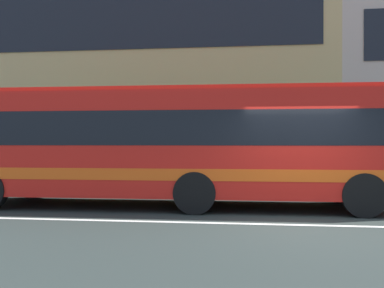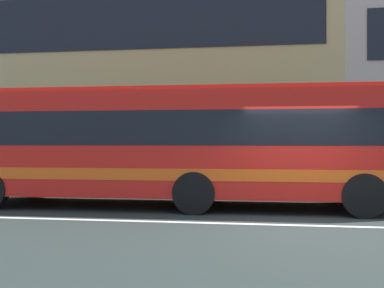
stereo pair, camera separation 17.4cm
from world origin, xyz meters
name	(u,v)px [view 2 (the right image)]	position (x,y,z in m)	size (l,w,h in m)	color
ground_plane	(305,226)	(0.00, 0.00, 0.00)	(160.00, 160.00, 0.00)	#2A322E
lane_centre_line	(305,225)	(0.00, 0.00, 0.00)	(60.00, 0.16, 0.01)	silver
hedge_row_far	(176,174)	(-3.67, 5.69, 0.57)	(13.98, 1.10, 1.14)	#2A6C27
apartment_block_left	(150,66)	(-6.54, 13.89, 5.82)	(18.22, 10.46, 11.65)	tan
transit_bus	(174,142)	(-3.11, 2.20, 1.69)	(11.03, 2.70, 3.05)	red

